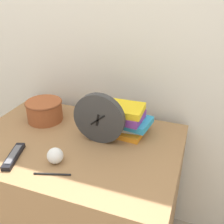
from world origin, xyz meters
name	(u,v)px	position (x,y,z in m)	size (l,w,h in m)	color
wall_back	(105,35)	(0.00, 0.77, 1.20)	(6.00, 0.04, 2.40)	silver
desk	(79,200)	(0.00, 0.35, 0.39)	(1.02, 0.70, 0.77)	olive
desk_clock	(99,119)	(0.11, 0.40, 0.90)	(0.25, 0.04, 0.25)	#333333
book_stack	(124,119)	(0.20, 0.51, 0.85)	(0.27, 0.19, 0.15)	orange
basket	(44,110)	(-0.25, 0.49, 0.83)	(0.20, 0.20, 0.11)	#994C28
tv_remote	(14,156)	(-0.19, 0.14, 0.78)	(0.09, 0.18, 0.02)	black
crumpled_paper_ball	(56,156)	(0.00, 0.18, 0.81)	(0.07, 0.07, 0.07)	white
pen	(52,174)	(0.03, 0.10, 0.78)	(0.15, 0.05, 0.01)	black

